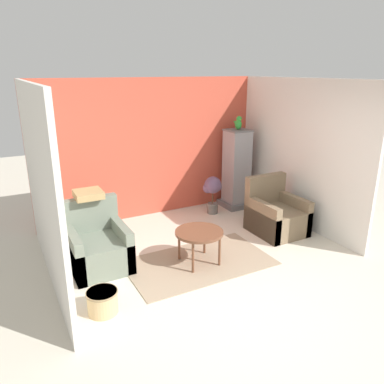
# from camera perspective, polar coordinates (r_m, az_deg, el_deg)

# --- Properties ---
(ground_plane) EXTENTS (20.00, 20.00, 0.00)m
(ground_plane) POSITION_cam_1_polar(r_m,az_deg,el_deg) (4.95, 8.97, -15.13)
(ground_plane) COLOR beige
(ground_plane) RESTS_ON ground
(wall_back_accent) EXTENTS (4.35, 0.06, 2.57)m
(wall_back_accent) POSITION_cam_1_polar(r_m,az_deg,el_deg) (7.09, -6.19, 6.58)
(wall_back_accent) COLOR #C64C38
(wall_back_accent) RESTS_ON ground_plane
(wall_left) EXTENTS (0.06, 3.17, 2.57)m
(wall_left) POSITION_cam_1_polar(r_m,az_deg,el_deg) (5.06, -21.99, 0.58)
(wall_left) COLOR silver
(wall_left) RESTS_ON ground_plane
(wall_right) EXTENTS (0.06, 3.17, 2.57)m
(wall_right) POSITION_cam_1_polar(r_m,az_deg,el_deg) (6.90, 16.00, 5.66)
(wall_right) COLOR silver
(wall_right) RESTS_ON ground_plane
(area_rug) EXTENTS (2.09, 1.21, 0.01)m
(area_rug) POSITION_cam_1_polar(r_m,az_deg,el_deg) (5.58, 1.07, -10.66)
(area_rug) COLOR gray
(area_rug) RESTS_ON ground_plane
(coffee_table) EXTENTS (0.69, 0.69, 0.51)m
(coffee_table) POSITION_cam_1_polar(r_m,az_deg,el_deg) (5.38, 1.10, -6.45)
(coffee_table) COLOR brown
(coffee_table) RESTS_ON ground_plane
(armchair_left) EXTENTS (0.79, 0.86, 0.95)m
(armchair_left) POSITION_cam_1_polar(r_m,az_deg,el_deg) (5.52, -14.15, -8.18)
(armchair_left) COLOR slate
(armchair_left) RESTS_ON ground_plane
(armchair_right) EXTENTS (0.79, 0.86, 0.95)m
(armchair_right) POSITION_cam_1_polar(r_m,az_deg,el_deg) (6.62, 12.64, -3.53)
(armchair_right) COLOR #7A664C
(armchair_right) RESTS_ON ground_plane
(birdcage) EXTENTS (0.57, 0.57, 1.58)m
(birdcage) POSITION_cam_1_polar(r_m,az_deg,el_deg) (7.62, 6.80, 3.30)
(birdcage) COLOR slate
(birdcage) RESTS_ON ground_plane
(parrot) EXTENTS (0.12, 0.22, 0.27)m
(parrot) POSITION_cam_1_polar(r_m,az_deg,el_deg) (7.44, 7.06, 10.36)
(parrot) COLOR green
(parrot) RESTS_ON birdcage
(potted_plant) EXTENTS (0.36, 0.33, 0.74)m
(potted_plant) POSITION_cam_1_polar(r_m,az_deg,el_deg) (7.24, 3.15, 0.45)
(potted_plant) COLOR #66605B
(potted_plant) RESTS_ON ground_plane
(wicker_basket) EXTENTS (0.37, 0.37, 0.28)m
(wicker_basket) POSITION_cam_1_polar(r_m,az_deg,el_deg) (4.62, -13.48, -15.85)
(wicker_basket) COLOR tan
(wicker_basket) RESTS_ON ground_plane
(throw_pillow) EXTENTS (0.39, 0.39, 0.10)m
(throw_pillow) POSITION_cam_1_polar(r_m,az_deg,el_deg) (5.55, -15.52, -0.32)
(throw_pillow) COLOR tan
(throw_pillow) RESTS_ON armchair_left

